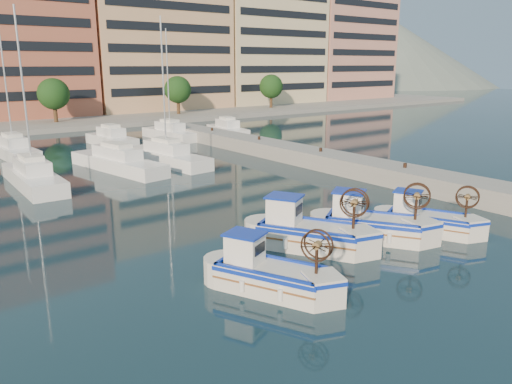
# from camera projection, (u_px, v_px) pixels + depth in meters

# --- Properties ---
(ground) EXTENTS (300.00, 300.00, 0.00)m
(ground) POSITION_uv_depth(u_px,v_px,m) (333.00, 254.00, 21.48)
(ground) COLOR #172E3C
(ground) RESTS_ON ground
(quay) EXTENTS (3.00, 60.00, 1.20)m
(quay) POSITION_uv_depth(u_px,v_px,m) (380.00, 171.00, 35.13)
(quay) COLOR gray
(quay) RESTS_ON ground
(waterfront) EXTENTS (180.00, 40.00, 25.60)m
(waterfront) POSITION_uv_depth(u_px,v_px,m) (62.00, 42.00, 74.16)
(waterfront) COLOR gray
(waterfront) RESTS_ON ground
(hill_east) EXTENTS (160.00, 160.00, 50.00)m
(hill_east) POSITION_uv_depth(u_px,v_px,m) (382.00, 85.00, 188.45)
(hill_east) COLOR slate
(hill_east) RESTS_ON ground
(yacht_marina) EXTENTS (39.42, 22.58, 11.50)m
(yacht_marina) POSITION_uv_depth(u_px,v_px,m) (63.00, 158.00, 40.40)
(yacht_marina) COLOR white
(yacht_marina) RESTS_ON ground
(fishing_boat_a) EXTENTS (3.22, 4.34, 2.61)m
(fishing_boat_a) POSITION_uv_depth(u_px,v_px,m) (269.00, 273.00, 17.81)
(fishing_boat_a) COLOR silver
(fishing_boat_a) RESTS_ON ground
(fishing_boat_b) EXTENTS (3.89, 4.84, 2.93)m
(fishing_boat_b) POSITION_uv_depth(u_px,v_px,m) (307.00, 231.00, 21.96)
(fishing_boat_b) COLOR silver
(fishing_boat_b) RESTS_ON ground
(fishing_boat_c) EXTENTS (3.92, 4.65, 2.84)m
(fishing_boat_c) POSITION_uv_depth(u_px,v_px,m) (371.00, 223.00, 23.17)
(fishing_boat_c) COLOR silver
(fishing_boat_c) RESTS_ON ground
(fishing_boat_d) EXTENTS (3.10, 4.18, 2.52)m
(fishing_boat_d) POSITION_uv_depth(u_px,v_px,m) (426.00, 219.00, 24.09)
(fishing_boat_d) COLOR silver
(fishing_boat_d) RESTS_ON ground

